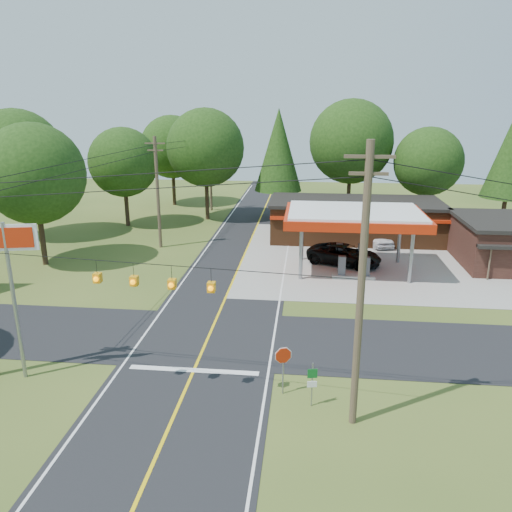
# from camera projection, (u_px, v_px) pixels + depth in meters

# --- Properties ---
(ground) EXTENTS (120.00, 120.00, 0.00)m
(ground) POSITION_uv_depth(u_px,v_px,m) (208.00, 338.00, 28.16)
(ground) COLOR #3A511C
(ground) RESTS_ON ground
(main_highway) EXTENTS (8.00, 120.00, 0.02)m
(main_highway) POSITION_uv_depth(u_px,v_px,m) (208.00, 338.00, 28.16)
(main_highway) COLOR black
(main_highway) RESTS_ON ground
(cross_road) EXTENTS (70.00, 7.00, 0.02)m
(cross_road) POSITION_uv_depth(u_px,v_px,m) (208.00, 338.00, 28.16)
(cross_road) COLOR black
(cross_road) RESTS_ON ground
(lane_center_yellow) EXTENTS (0.15, 110.00, 0.00)m
(lane_center_yellow) POSITION_uv_depth(u_px,v_px,m) (208.00, 338.00, 28.16)
(lane_center_yellow) COLOR yellow
(lane_center_yellow) RESTS_ON main_highway
(gas_canopy) EXTENTS (10.60, 7.40, 4.88)m
(gas_canopy) POSITION_uv_depth(u_px,v_px,m) (354.00, 218.00, 38.39)
(gas_canopy) COLOR gray
(gas_canopy) RESTS_ON ground
(convenience_store) EXTENTS (16.40, 7.55, 3.80)m
(convenience_store) POSITION_uv_depth(u_px,v_px,m) (355.00, 219.00, 48.47)
(convenience_store) COLOR #583119
(convenience_store) RESTS_ON ground
(utility_pole_near_right) EXTENTS (1.80, 0.30, 11.50)m
(utility_pole_near_right) POSITION_uv_depth(u_px,v_px,m) (361.00, 288.00, 19.02)
(utility_pole_near_right) COLOR #473828
(utility_pole_near_right) RESTS_ON ground
(utility_pole_far_left) EXTENTS (1.80, 0.30, 10.00)m
(utility_pole_far_left) POSITION_uv_depth(u_px,v_px,m) (158.00, 191.00, 44.56)
(utility_pole_far_left) COLOR #473828
(utility_pole_far_left) RESTS_ON ground
(utility_pole_north) EXTENTS (0.30, 0.30, 9.50)m
(utility_pole_north) POSITION_uv_depth(u_px,v_px,m) (211.00, 172.00, 60.71)
(utility_pole_north) COLOR #473828
(utility_pole_north) RESTS_ON ground
(overhead_beacons) EXTENTS (17.04, 2.04, 1.03)m
(overhead_beacons) POSITION_uv_depth(u_px,v_px,m) (152.00, 266.00, 20.74)
(overhead_beacons) COLOR black
(overhead_beacons) RESTS_ON ground
(treeline_backdrop) EXTENTS (70.27, 51.59, 13.30)m
(treeline_backdrop) POSITION_uv_depth(u_px,v_px,m) (262.00, 159.00, 48.73)
(treeline_backdrop) COLOR #332316
(treeline_backdrop) RESTS_ON ground
(suv_car) EXTENTS (7.81, 7.81, 1.66)m
(suv_car) POSITION_uv_depth(u_px,v_px,m) (344.00, 255.00, 40.87)
(suv_car) COLOR black
(suv_car) RESTS_ON ground
(sedan_car) EXTENTS (5.49, 5.49, 1.55)m
(sedan_car) POSITION_uv_depth(u_px,v_px,m) (378.00, 237.00, 46.48)
(sedan_car) COLOR white
(sedan_car) RESTS_ON ground
(big_stop_sign) EXTENTS (2.81, 0.67, 7.69)m
(big_stop_sign) POSITION_uv_depth(u_px,v_px,m) (8.00, 263.00, 22.49)
(big_stop_sign) COLOR gray
(big_stop_sign) RESTS_ON ground
(octagonal_stop_sign) EXTENTS (0.77, 0.35, 2.35)m
(octagonal_stop_sign) POSITION_uv_depth(u_px,v_px,m) (283.00, 359.00, 22.27)
(octagonal_stop_sign) COLOR gray
(octagonal_stop_sign) RESTS_ON ground
(route_sign_post) EXTENTS (0.43, 0.13, 2.09)m
(route_sign_post) POSITION_uv_depth(u_px,v_px,m) (312.00, 381.00, 21.50)
(route_sign_post) COLOR gray
(route_sign_post) RESTS_ON ground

